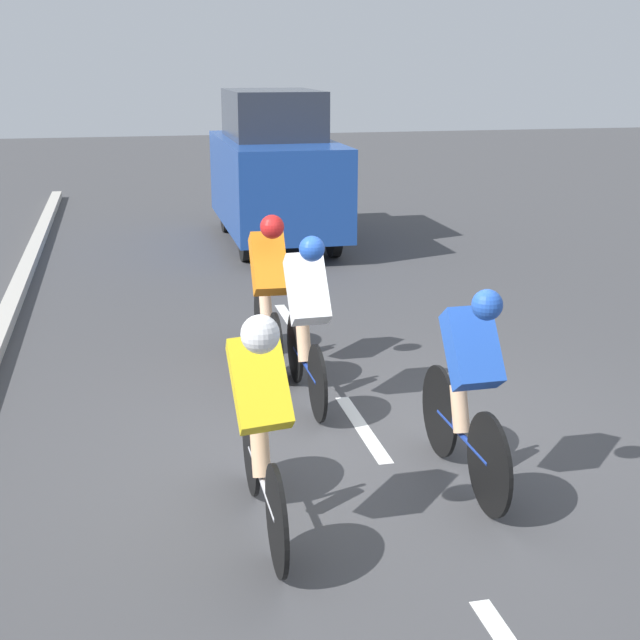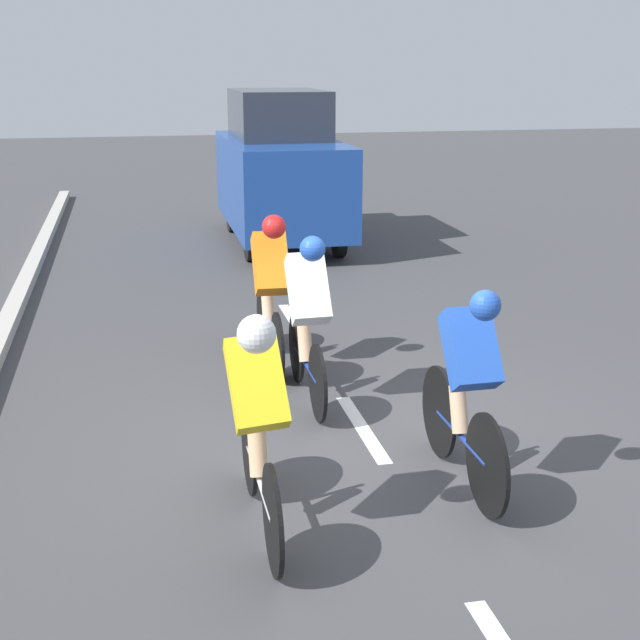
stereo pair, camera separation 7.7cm
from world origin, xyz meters
name	(u,v)px [view 1 (the left image)]	position (x,y,z in m)	size (l,w,h in m)	color
ground_plane	(373,444)	(0.00, 0.00, 0.00)	(60.00, 60.00, 0.00)	#424244
lane_stripe_mid	(362,428)	(0.00, -0.33, 0.00)	(0.12, 1.40, 0.01)	white
lane_stripe_far	(290,321)	(0.00, -3.53, 0.00)	(0.12, 1.40, 0.01)	white
cyclist_white	(307,315)	(0.33, -0.99, 0.81)	(0.33, 1.63, 1.54)	black
cyclist_blue	(469,384)	(-0.44, 0.82, 0.77)	(0.33, 1.65, 1.50)	black
cyclist_yellow	(261,417)	(1.07, 1.18, 0.81)	(0.37, 1.72, 1.53)	black
cyclist_orange	(269,286)	(0.49, -2.02, 0.82)	(0.33, 1.63, 1.55)	black
support_car	(275,170)	(-0.62, -8.06, 1.20)	(1.70, 3.91, 2.45)	black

